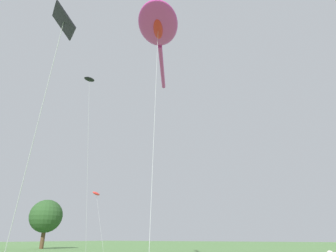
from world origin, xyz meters
The scene contains 5 objects.
big_show_kite centered at (6.27, 11.91, 18.86)m, with size 13.31×8.22×19.45m.
small_kite_diamond_red centered at (-6.45, 6.45, 7.02)m, with size 0.95×2.07×7.64m.
small_kite_stunt_black centered at (11.88, 23.33, 6.17)m, with size 1.33×2.19×6.47m.
small_kite_tiny_distant centered at (3.95, 17.23, 13.93)m, with size 1.81×0.79×14.31m.
tree_shrub_far centered at (24.45, 48.45, 5.52)m, with size 5.83×5.83×8.47m.
Camera 1 is at (-10.17, 0.80, 1.80)m, focal length 30.31 mm.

